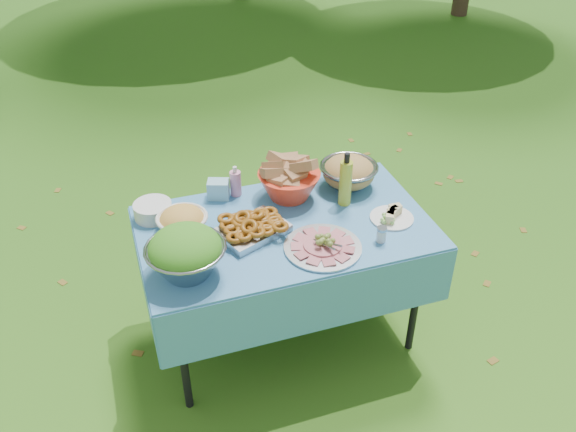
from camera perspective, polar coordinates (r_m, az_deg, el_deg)
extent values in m
plane|color=#0F370A|center=(3.57, -0.22, -10.87)|extent=(80.00, 80.00, 0.00)
cube|color=#75BFE1|center=(3.31, -0.24, -6.28)|extent=(1.46, 0.86, 0.76)
cylinder|color=silver|center=(3.19, -12.52, 0.53)|extent=(0.22, 0.22, 0.08)
cube|color=#8BC4D7|center=(3.28, -6.53, 2.50)|extent=(0.13, 0.11, 0.10)
cylinder|color=pink|center=(3.28, -4.94, 3.30)|extent=(0.08, 0.08, 0.17)
cube|color=#BBBCC0|center=(3.00, -3.38, -1.05)|extent=(0.39, 0.34, 0.08)
cylinder|color=#A5A9AD|center=(2.90, 3.29, -2.39)|extent=(0.38, 0.38, 0.09)
cylinder|color=gold|center=(3.17, 5.42, 3.48)|extent=(0.09, 0.09, 0.30)
cylinder|color=silver|center=(3.15, 9.72, 0.20)|extent=(0.28, 0.28, 0.06)
cylinder|color=silver|center=(2.98, 8.74, -1.71)|extent=(0.06, 0.06, 0.08)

